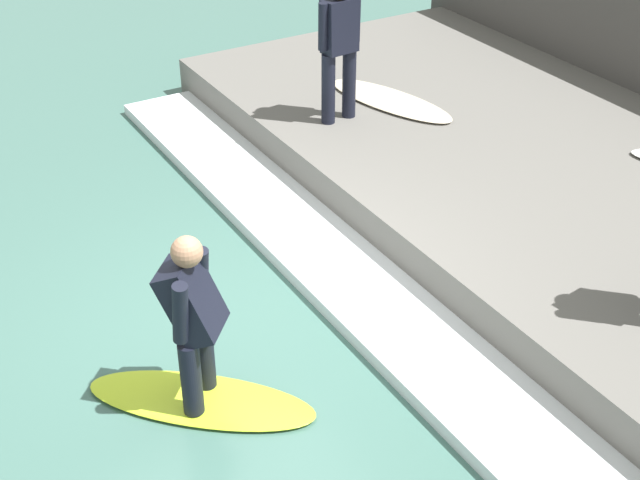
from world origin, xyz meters
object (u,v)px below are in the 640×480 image
(surfer_waiting_near, at_px, (339,43))
(surfboard_waiting_near, at_px, (390,100))
(surfboard_riding, at_px, (201,400))
(surfer_riding, at_px, (193,314))

(surfer_waiting_near, bearing_deg, surfboard_waiting_near, 6.04)
(surfboard_waiting_near, bearing_deg, surfboard_riding, -141.46)
(surfboard_waiting_near, bearing_deg, surfer_riding, -141.46)
(surfer_riding, xyz_separation_m, surfboard_waiting_near, (3.95, 3.14, -0.36))
(surfer_waiting_near, height_order, surfboard_waiting_near, surfer_waiting_near)
(surfboard_riding, height_order, surfboard_waiting_near, surfboard_waiting_near)
(surfer_riding, height_order, surfer_waiting_near, surfer_waiting_near)
(surfer_riding, height_order, surfboard_waiting_near, surfer_riding)
(surfboard_riding, relative_size, surfer_waiting_near, 1.09)
(surfboard_riding, relative_size, surfer_riding, 1.19)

